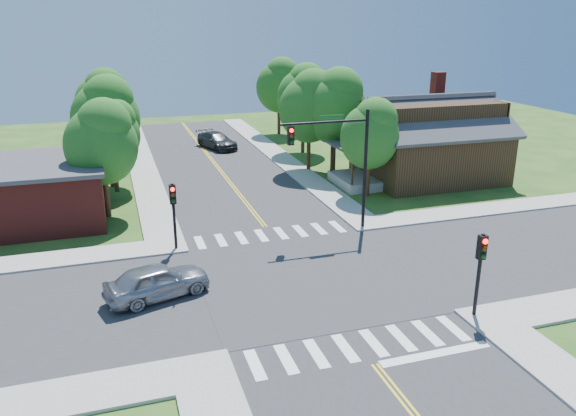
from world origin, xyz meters
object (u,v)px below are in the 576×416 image
object	(u,v)px
signal_mast_ne	(339,152)
signal_pole_se	(481,260)
signal_pole_nw	(173,204)
car_dgrey	(217,141)
car_silver	(157,282)
house_ne	(429,137)

from	to	relation	value
signal_mast_ne	signal_pole_se	distance (m)	11.55
signal_pole_nw	signal_pole_se	bearing A→B (deg)	-45.00
signal_mast_ne	signal_pole_nw	world-z (taller)	signal_mast_ne
signal_pole_se	signal_pole_nw	xyz separation A→B (m)	(-11.20, 11.20, 0.00)
car_dgrey	signal_mast_ne	bearing A→B (deg)	-103.41
signal_pole_se	car_silver	world-z (taller)	signal_pole_se
signal_mast_ne	car_dgrey	distance (m)	24.75
signal_pole_se	car_silver	xyz separation A→B (m)	(-12.67, 5.90, -1.86)
signal_mast_ne	house_ne	world-z (taller)	signal_mast_ne
signal_pole_nw	house_ne	distance (m)	22.45
house_ne	car_dgrey	distance (m)	20.98
signal_pole_nw	house_ne	bearing A→B (deg)	22.69
signal_pole_nw	car_dgrey	size ratio (longest dim) A/B	0.67
signal_mast_ne	signal_pole_se	world-z (taller)	signal_mast_ne
signal_pole_nw	car_silver	bearing A→B (deg)	-105.51
signal_pole_se	car_silver	bearing A→B (deg)	155.05
signal_pole_se	house_ne	world-z (taller)	house_ne
signal_mast_ne	car_silver	world-z (taller)	signal_mast_ne
signal_pole_nw	house_ne	xyz separation A→B (m)	(20.71, 8.66, 0.67)
signal_pole_se	car_silver	size ratio (longest dim) A/B	0.75
car_dgrey	signal_pole_nw	bearing A→B (deg)	-125.40
house_ne	car_silver	bearing A→B (deg)	-147.81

